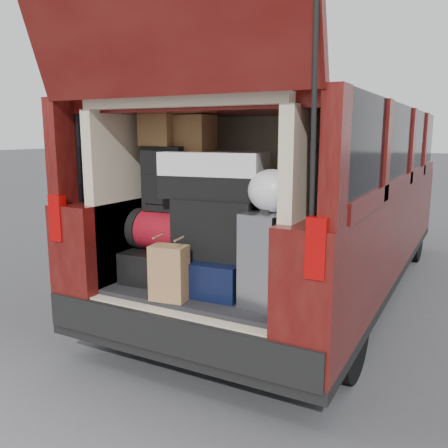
{
  "coord_description": "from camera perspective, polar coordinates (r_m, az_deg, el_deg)",
  "views": [
    {
      "loc": [
        1.51,
        -2.46,
        1.55
      ],
      "look_at": [
        0.07,
        0.2,
        0.98
      ],
      "focal_mm": 38.0,
      "sensor_mm": 36.0,
      "label": 1
    }
  ],
  "objects": [
    {
      "name": "silver_roller",
      "position": [
        2.83,
        5.63,
        -4.09
      ],
      "size": [
        0.28,
        0.4,
        0.56
      ],
      "primitive_type": "cube",
      "rotation": [
        0.0,
        0.0,
        -0.15
      ],
      "color": "silver",
      "rests_on": "load_floor"
    },
    {
      "name": "load_floor",
      "position": [
        3.38,
        -0.47,
        -11.43
      ],
      "size": [
        1.24,
        1.05,
        0.55
      ],
      "primitive_type": "cube",
      "color": "black",
      "rests_on": "ground"
    },
    {
      "name": "minivan",
      "position": [
        4.62,
        9.03,
        2.67
      ],
      "size": [
        1.9,
        5.35,
        2.77
      ],
      "color": "black",
      "rests_on": "ground"
    },
    {
      "name": "ground",
      "position": [
        3.28,
        -2.9,
        -17.47
      ],
      "size": [
        80.0,
        80.0,
        0.0
      ],
      "primitive_type": "plane",
      "color": "#3E3D40",
      "rests_on": "ground"
    },
    {
      "name": "twotone_duffel",
      "position": [
        3.04,
        -1.13,
        5.93
      ],
      "size": [
        0.69,
        0.42,
        0.29
      ],
      "primitive_type": "cube",
      "rotation": [
        0.0,
        0.0,
        0.14
      ],
      "color": "white",
      "rests_on": "black_soft_case"
    },
    {
      "name": "red_duffel",
      "position": [
        3.27,
        -7.41,
        -0.8
      ],
      "size": [
        0.43,
        0.3,
        0.27
      ],
      "primitive_type": "cube",
      "rotation": [
        0.0,
        0.0,
        -0.06
      ],
      "color": "maroon",
      "rests_on": "black_hardshell"
    },
    {
      "name": "kraft_bag",
      "position": [
        2.92,
        -6.62,
        -5.87
      ],
      "size": [
        0.24,
        0.17,
        0.34
      ],
      "primitive_type": "cube",
      "rotation": [
        0.0,
        0.0,
        0.14
      ],
      "color": "#A7734B",
      "rests_on": "load_floor"
    },
    {
      "name": "grocery_sack_upper",
      "position": [
        3.19,
        -3.53,
        10.86
      ],
      "size": [
        0.24,
        0.2,
        0.23
      ],
      "primitive_type": "cube",
      "rotation": [
        0.0,
        0.0,
        -0.04
      ],
      "color": "olive",
      "rests_on": "twotone_duffel"
    },
    {
      "name": "plastic_bag_right",
      "position": [
        2.75,
        5.83,
        4.01
      ],
      "size": [
        0.33,
        0.31,
        0.25
      ],
      "primitive_type": "ellipsoid",
      "rotation": [
        0.0,
        0.0,
        0.18
      ],
      "color": "white",
      "rests_on": "silver_roller"
    },
    {
      "name": "navy_hardshell",
      "position": [
        3.1,
        -0.63,
        -5.9
      ],
      "size": [
        0.45,
        0.54,
        0.22
      ],
      "primitive_type": "cube",
      "rotation": [
        0.0,
        0.0,
        0.07
      ],
      "color": "black",
      "rests_on": "load_floor"
    },
    {
      "name": "backpack",
      "position": [
        3.24,
        -6.85,
        5.46
      ],
      "size": [
        0.31,
        0.19,
        0.43
      ],
      "primitive_type": "cube",
      "rotation": [
        0.0,
        0.0,
        0.03
      ],
      "color": "black",
      "rests_on": "red_duffel"
    },
    {
      "name": "grocery_sack_lower",
      "position": [
        3.27,
        -7.58,
        11.25
      ],
      "size": [
        0.25,
        0.21,
        0.22
      ],
      "primitive_type": "cube",
      "rotation": [
        0.0,
        0.0,
        -0.04
      ],
      "color": "olive",
      "rests_on": "backpack"
    },
    {
      "name": "black_soft_case",
      "position": [
        3.04,
        -0.73,
        -0.42
      ],
      "size": [
        0.55,
        0.37,
        0.38
      ],
      "primitive_type": "cube",
      "rotation": [
        0.0,
        0.0,
        0.1
      ],
      "color": "black",
      "rests_on": "navy_hardshell"
    },
    {
      "name": "black_hardshell",
      "position": [
        3.38,
        -7.41,
        -4.65
      ],
      "size": [
        0.43,
        0.57,
        0.21
      ],
      "primitive_type": "cube",
      "rotation": [
        0.0,
        0.0,
        0.08
      ],
      "color": "black",
      "rests_on": "load_floor"
    }
  ]
}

